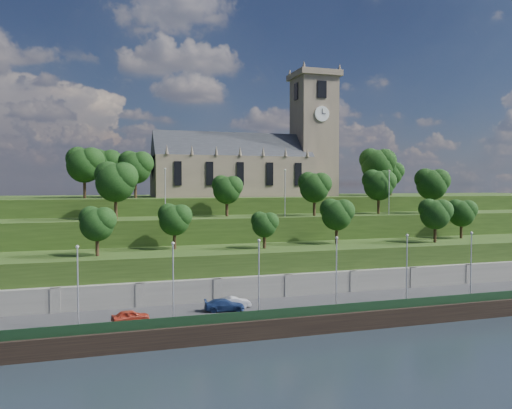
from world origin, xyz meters
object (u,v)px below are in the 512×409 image
object	(u,v)px
church	(255,160)
car_left	(131,316)
car_middle	(234,302)
car_right	(224,305)

from	to	relation	value
church	car_left	xyz separation A→B (m)	(-27.35, -41.86, -19.81)
car_left	car_middle	bearing A→B (deg)	-86.71
car_middle	car_right	world-z (taller)	car_right
church	car_right	size ratio (longest dim) A/B	7.80
car_left	car_right	xyz separation A→B (m)	(11.27, 1.97, 0.01)
car_left	car_right	distance (m)	11.44
car_left	car_middle	xyz separation A→B (m)	(12.77, 3.08, -0.03)
car_right	church	bearing A→B (deg)	-15.16
car_left	car_right	size ratio (longest dim) A/B	0.84
church	car_right	bearing A→B (deg)	-111.95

